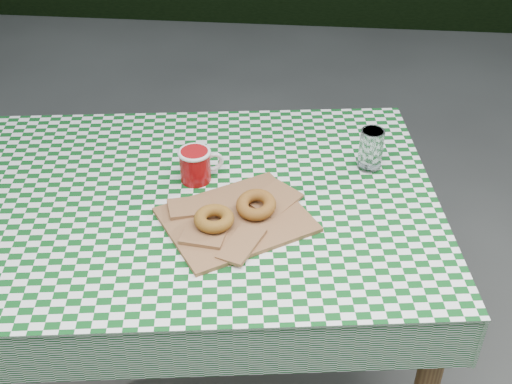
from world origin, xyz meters
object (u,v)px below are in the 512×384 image
at_px(drinking_glass, 371,149).
at_px(coffee_mug, 195,166).
at_px(paper_bag, 236,219).
at_px(table, 189,302).

bearing_deg(drinking_glass, coffee_mug, -167.61).
bearing_deg(paper_bag, drinking_glass, 38.60).
bearing_deg(table, paper_bag, -34.81).
relative_size(paper_bag, drinking_glass, 2.89).
xyz_separation_m(table, paper_bag, (0.16, -0.08, 0.39)).
distance_m(table, drinking_glass, 0.69).
bearing_deg(drinking_glass, paper_bag, -141.40).
bearing_deg(coffee_mug, table, -132.30).
distance_m(table, coffee_mug, 0.44).
distance_m(paper_bag, coffee_mug, 0.21).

